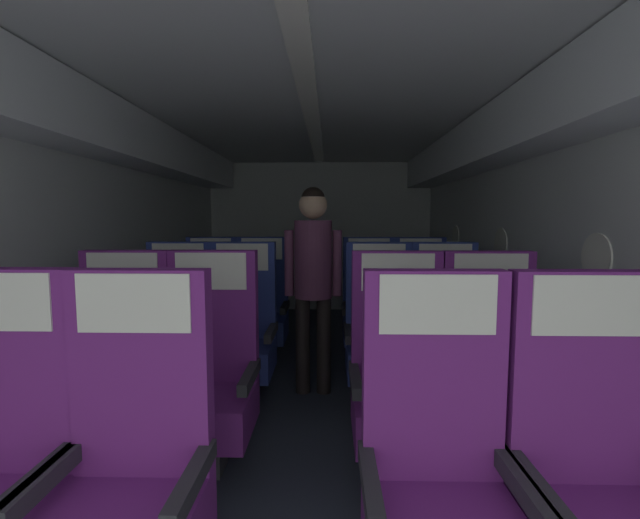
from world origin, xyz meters
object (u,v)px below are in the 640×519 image
Objects in this scene: seat_d_left_window at (210,310)px; seat_d_right_aisle at (421,311)px; seat_a_right_window at (439,483)px; seat_c_right_window at (379,336)px; seat_a_left_aisle at (129,479)px; seat_b_left_window at (120,379)px; seat_d_left_aisle at (261,310)px; seat_b_right_window at (398,382)px; seat_c_left_window at (177,335)px; seat_d_right_window at (369,311)px; seat_b_right_aisle at (492,383)px; seat_a_right_aisle at (597,487)px; seat_c_left_aisle at (241,335)px; seat_c_right_aisle at (446,337)px; seat_b_left_aisle at (209,379)px; flight_attendant at (313,268)px.

seat_d_left_window is 1.97m from seat_d_right_aisle.
seat_a_right_window is 1.00× the size of seat_c_right_window.
seat_a_left_aisle is 0.99m from seat_b_left_window.
seat_b_left_window is at bearing 118.02° from seat_a_left_aisle.
seat_b_left_window and seat_d_left_aisle have the same top height.
seat_c_left_window is (-1.49, 0.89, 0.00)m from seat_b_right_window.
seat_d_left_window and seat_d_right_window have the same top height.
seat_b_right_aisle is 1.73m from seat_d_right_aisle.
seat_a_right_aisle is 1.00× the size of seat_a_right_window.
seat_a_left_aisle is at bearing -111.46° from seat_d_right_window.
seat_d_left_window is 1.00× the size of seat_d_left_aisle.
seat_c_left_aisle is 1.50m from seat_c_right_aisle.
seat_b_left_aisle is 1.79m from seat_d_left_window.
seat_a_right_window and seat_d_right_aisle have the same top height.
seat_b_left_aisle is at bearing -131.05° from seat_d_right_aisle.
seat_d_right_aisle is (1.97, -0.02, 0.00)m from seat_d_left_window.
seat_c_left_window and seat_d_right_window have the same top height.
seat_c_left_window is at bearing 179.83° from seat_c_right_aisle.
seat_c_right_aisle is (1.98, -0.01, 0.00)m from seat_c_left_window.
seat_c_left_window is at bearing 105.17° from seat_a_left_aisle.
seat_d_right_aisle is at bearing -0.53° from seat_d_left_window.
seat_b_left_window is 1.81m from seat_d_left_aisle.
seat_b_right_aisle and seat_b_right_window have the same top height.
seat_b_left_aisle is 1.00× the size of seat_b_right_window.
seat_a_left_aisle is 1.51m from seat_a_right_aisle.
seat_d_right_aisle is at bearing 60.45° from seat_c_right_window.
seat_d_left_aisle is (-1.00, 1.76, 0.00)m from seat_b_right_window.
seat_b_left_window is at bearing 179.69° from seat_b_right_aisle.
seat_a_right_aisle and seat_d_left_window have the same top height.
seat_b_left_window is at bearing -156.21° from seat_c_right_aisle.
seat_a_left_aisle is 0.74× the size of flight_attendant.
seat_a_right_window is at bearing -60.16° from flight_attendant.
seat_d_left_window is at bearing 149.62° from seat_c_right_window.
seat_c_right_window is at bearing 1.01° from flight_attendant.
seat_a_right_aisle and seat_c_right_aisle have the same top height.
seat_a_right_aisle is 1.00× the size of seat_d_right_window.
seat_a_left_aisle is at bearing -90.25° from seat_c_left_aisle.
seat_b_left_window is at bearing 149.48° from seat_a_right_window.
seat_b_left_window is 1.00× the size of seat_b_right_aisle.
seat_b_right_aisle is at bearing -30.44° from seat_c_left_aisle.
seat_a_left_aisle and seat_b_right_window have the same top height.
seat_d_right_aisle is at bearing 23.18° from seat_c_left_window.
seat_a_right_window is at bearing -60.39° from seat_d_left_window.
seat_c_left_window is 1.49m from seat_c_right_window.
seat_d_right_window is at bearing 68.54° from seat_a_left_aisle.
seat_b_right_window is 1.34m from seat_c_left_aisle.
seat_a_right_window is at bearing -90.16° from seat_c_right_window.
seat_c_right_aisle is at bearing -0.12° from seat_c_left_aisle.
seat_b_right_window is 1.80m from seat_d_right_aisle.
seat_d_right_aisle is (1.49, 0.85, 0.00)m from seat_c_left_aisle.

